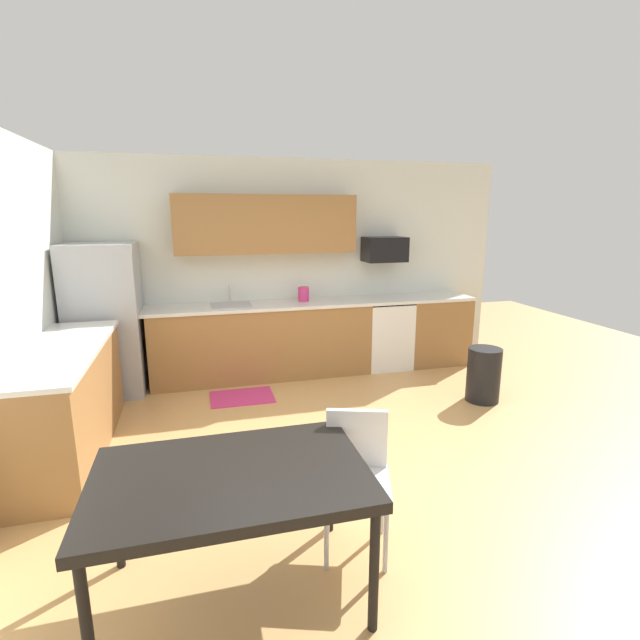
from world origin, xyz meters
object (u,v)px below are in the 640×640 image
at_px(refrigerator, 106,320).
at_px(oven_range, 385,333).
at_px(kettle, 304,295).
at_px(chair_near_table, 356,470).
at_px(dining_table, 231,483).
at_px(trash_bin, 484,375).
at_px(microwave, 385,249).

xyz_separation_m(refrigerator, oven_range, (3.43, 0.08, -0.40)).
bearing_deg(oven_range, kettle, 177.41).
bearing_deg(chair_near_table, dining_table, -163.11).
xyz_separation_m(refrigerator, dining_table, (1.14, -3.38, -0.18)).
bearing_deg(kettle, trash_bin, -40.89).
xyz_separation_m(dining_table, trash_bin, (2.88, 2.05, -0.38)).
height_order(oven_range, trash_bin, oven_range).
bearing_deg(refrigerator, trash_bin, -18.39).
bearing_deg(trash_bin, microwave, 111.08).
xyz_separation_m(oven_range, chair_near_table, (-1.53, -3.23, 0.05)).
xyz_separation_m(chair_near_table, kettle, (0.42, 3.28, 0.52)).
xyz_separation_m(oven_range, dining_table, (-2.29, -3.46, 0.23)).
bearing_deg(oven_range, microwave, 90.00).
xyz_separation_m(refrigerator, microwave, (3.43, 0.18, 0.71)).
relative_size(dining_table, trash_bin, 2.33).
bearing_deg(microwave, oven_range, -90.00).
bearing_deg(oven_range, dining_table, -123.53).
distance_m(microwave, kettle, 1.24).
distance_m(oven_range, microwave, 1.12).
xyz_separation_m(chair_near_table, trash_bin, (2.11, 1.82, -0.20)).
relative_size(oven_range, trash_bin, 1.52).
height_order(refrigerator, kettle, refrigerator).
height_order(refrigerator, dining_table, refrigerator).
height_order(chair_near_table, trash_bin, chair_near_table).
xyz_separation_m(oven_range, kettle, (-1.11, 0.05, 0.56)).
bearing_deg(kettle, dining_table, -108.67).
relative_size(refrigerator, oven_range, 1.88).
bearing_deg(oven_range, trash_bin, -67.57).
distance_m(microwave, dining_table, 4.33).
height_order(dining_table, trash_bin, dining_table).
bearing_deg(oven_range, chair_near_table, -115.36).
bearing_deg(kettle, oven_range, -2.59).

